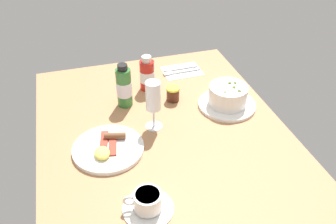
{
  "coord_description": "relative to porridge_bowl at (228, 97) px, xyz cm",
  "views": [
    {
      "loc": [
        -90.59,
        25.58,
        78.57
      ],
      "look_at": [
        1.68,
        -1.56,
        8.12
      ],
      "focal_mm": 38.57,
      "sensor_mm": 36.0,
      "label": 1
    }
  ],
  "objects": [
    {
      "name": "cutlery_setting",
      "position": [
        29.81,
        8.51,
        -3.86
      ],
      "size": [
        12.57,
        16.98,
        0.9
      ],
      "color": "white",
      "rests_on": "ground_plane"
    },
    {
      "name": "wine_glass",
      "position": [
        -4.34,
        29.48,
        7.72
      ],
      "size": [
        5.95,
        5.95,
        17.99
      ],
      "color": "white",
      "rests_on": "ground_plane"
    },
    {
      "name": "breakfast_plate",
      "position": [
        -12.22,
        46.72,
        -3.19
      ],
      "size": [
        22.98,
        22.98,
        3.7
      ],
      "color": "white",
      "rests_on": "ground_plane"
    },
    {
      "name": "jam_jar",
      "position": [
        9.54,
        18.34,
        -1.25
      ],
      "size": [
        5.16,
        5.16,
        5.69
      ],
      "color": "#4B2417",
      "rests_on": "ground_plane"
    },
    {
      "name": "ground_plane",
      "position": [
        -9.86,
        27.07,
        -5.63
      ],
      "size": [
        110.0,
        84.0,
        3.0
      ],
      "primitive_type": "cube",
      "color": "#A8754C"
    },
    {
      "name": "coffee_cup",
      "position": [
        -38.56,
        40.12,
        -1.49
      ],
      "size": [
        13.96,
        13.96,
        6.05
      ],
      "color": "white",
      "rests_on": "ground_plane"
    },
    {
      "name": "sauce_bottle_green",
      "position": [
        11.71,
        36.49,
        3.65
      ],
      "size": [
        5.72,
        5.72,
        17.11
      ],
      "color": "#337233",
      "rests_on": "ground_plane"
    },
    {
      "name": "sauce_bottle_red",
      "position": [
        20.23,
        25.75,
        2.32
      ],
      "size": [
        5.88,
        5.88,
        14.47
      ],
      "color": "#B21E19",
      "rests_on": "ground_plane"
    },
    {
      "name": "porridge_bowl",
      "position": [
        0.0,
        0.0,
        0.0
      ],
      "size": [
        21.53,
        21.53,
        9.3
      ],
      "color": "white",
      "rests_on": "ground_plane"
    }
  ]
}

